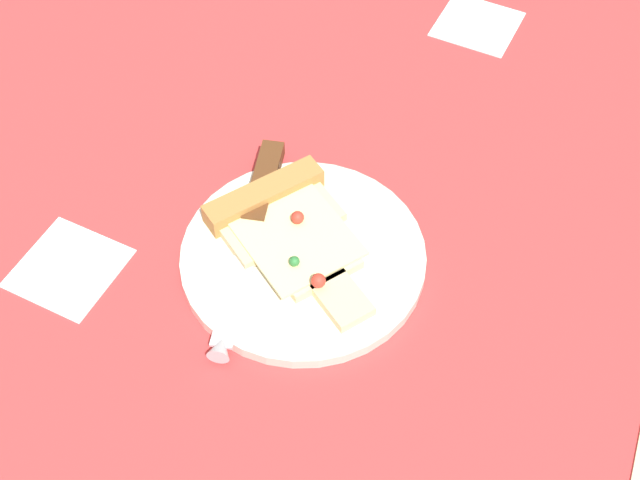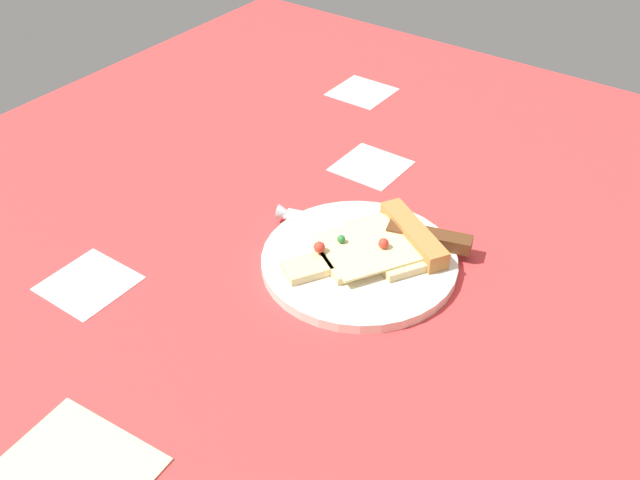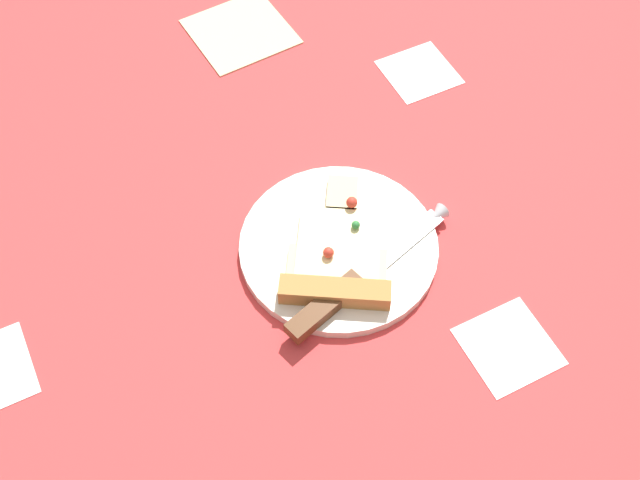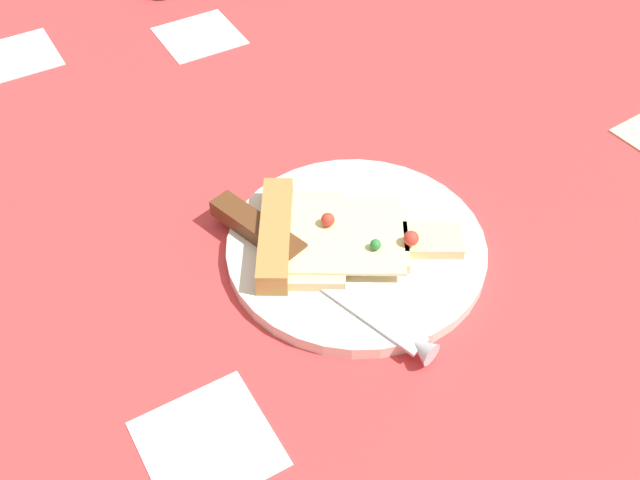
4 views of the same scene
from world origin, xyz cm
name	(u,v)px [view 4 (image 4 of 4)]	position (x,y,z in cm)	size (l,w,h in cm)	color
ground_plane	(373,264)	(-0.01, -0.02, -1.50)	(129.54, 129.54, 3.00)	#D13838
plate	(356,248)	(-0.73, -1.46, 0.61)	(22.65, 22.65, 1.23)	silver
pizza_slice	(327,237)	(-2.04, -3.67, 2.02)	(15.63, 18.94, 2.61)	beige
knife	(295,257)	(-1.56, -7.04, 1.83)	(23.56, 9.03, 2.45)	silver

